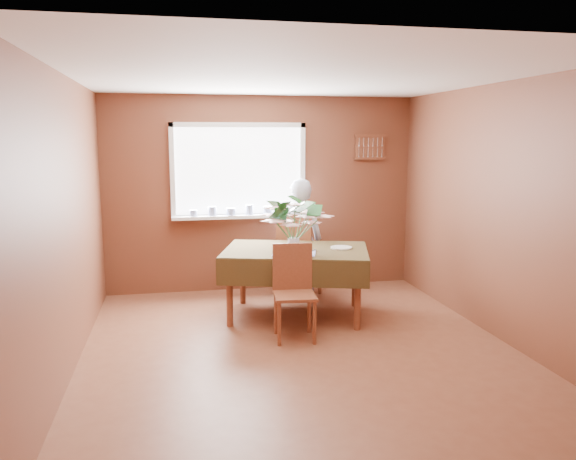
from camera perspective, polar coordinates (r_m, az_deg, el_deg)
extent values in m
plane|color=brown|center=(5.41, 1.18, -11.98)|extent=(4.50, 4.50, 0.00)
plane|color=white|center=(5.07, 1.28, 15.37)|extent=(4.50, 4.50, 0.00)
plane|color=brown|center=(7.29, -2.66, 3.67)|extent=(4.00, 0.00, 4.00)
plane|color=brown|center=(2.98, 10.81, -4.76)|extent=(4.00, 0.00, 4.00)
plane|color=brown|center=(5.05, -21.50, 0.52)|extent=(0.00, 4.50, 4.50)
plane|color=brown|center=(5.86, 20.68, 1.70)|extent=(0.00, 4.50, 4.50)
cube|color=white|center=(7.21, -5.03, 5.98)|extent=(1.60, 0.01, 1.10)
cube|color=white|center=(7.19, -5.08, 10.59)|extent=(1.72, 0.06, 0.06)
cube|color=white|center=(7.25, -4.95, 1.39)|extent=(1.72, 0.06, 0.06)
cube|color=white|center=(7.15, -11.67, 5.80)|extent=(0.06, 0.06, 1.22)
cube|color=white|center=(7.34, 1.47, 6.07)|extent=(0.06, 0.06, 1.22)
cube|color=white|center=(7.18, -4.89, 1.40)|extent=(1.72, 0.20, 0.04)
cylinder|color=white|center=(7.11, -9.58, 1.71)|extent=(0.09, 0.09, 0.08)
cylinder|color=white|center=(7.12, -7.69, 1.91)|extent=(0.11, 0.11, 0.12)
cylinder|color=white|center=(7.14, -5.81, 1.87)|extent=(0.12, 0.12, 0.09)
cylinder|color=white|center=(7.17, -3.95, 2.07)|extent=(0.10, 0.10, 0.13)
cylinder|color=white|center=(7.20, -2.09, 2.02)|extent=(0.11, 0.11, 0.10)
cylinder|color=white|center=(7.25, -0.26, 1.98)|extent=(0.09, 0.09, 0.08)
cube|color=brown|center=(7.59, 8.33, 8.35)|extent=(0.40, 0.03, 0.30)
cube|color=brown|center=(7.57, 8.40, 9.48)|extent=(0.44, 0.04, 0.03)
cube|color=brown|center=(7.58, 8.35, 7.21)|extent=(0.44, 0.04, 0.03)
cylinder|color=brown|center=(5.95, -5.96, -6.44)|extent=(0.07, 0.07, 0.71)
cylinder|color=brown|center=(5.86, 7.08, -6.73)|extent=(0.07, 0.07, 0.71)
cylinder|color=brown|center=(6.75, -4.63, -4.53)|extent=(0.07, 0.07, 0.71)
cylinder|color=brown|center=(6.67, 6.81, -4.74)|extent=(0.07, 0.07, 0.71)
cube|color=brown|center=(6.18, 0.80, -2.23)|extent=(1.72, 1.38, 0.04)
cube|color=#2E2310|center=(6.18, 0.81, -2.00)|extent=(1.79, 1.45, 0.01)
cube|color=#2E2310|center=(5.70, 0.42, -4.47)|extent=(1.50, 0.45, 0.28)
cube|color=#2E2310|center=(6.72, 1.12, -2.33)|extent=(1.50, 0.45, 0.28)
cube|color=#2E2310|center=(6.31, -6.27, -3.16)|extent=(0.31, 1.02, 0.28)
cube|color=#2E2310|center=(6.20, 8.00, -3.41)|extent=(0.31, 1.02, 0.28)
cube|color=#4D74DC|center=(5.93, 0.63, -2.38)|extent=(0.52, 0.44, 0.01)
cylinder|color=brown|center=(7.17, 3.27, -4.58)|extent=(0.04, 0.04, 0.49)
cylinder|color=brown|center=(7.31, 0.38, -4.30)|extent=(0.04, 0.04, 0.49)
cylinder|color=brown|center=(6.82, 2.14, -5.31)|extent=(0.04, 0.04, 0.49)
cylinder|color=brown|center=(6.96, -0.87, -4.99)|extent=(0.04, 0.04, 0.49)
cube|color=brown|center=(7.01, 1.24, -2.73)|extent=(0.63, 0.63, 0.03)
cube|color=brown|center=(6.76, 0.58, -0.70)|extent=(0.39, 0.28, 0.54)
cylinder|color=brown|center=(5.42, -0.89, -9.56)|extent=(0.04, 0.04, 0.43)
cylinder|color=brown|center=(5.46, 2.72, -9.42)|extent=(0.04, 0.04, 0.43)
cylinder|color=brown|center=(5.74, -1.25, -8.47)|extent=(0.04, 0.04, 0.43)
cylinder|color=brown|center=(5.78, 2.15, -8.34)|extent=(0.04, 0.04, 0.43)
cube|color=brown|center=(5.53, 0.69, -6.69)|extent=(0.43, 0.43, 0.03)
cube|color=brown|center=(5.64, 0.45, -3.71)|extent=(0.40, 0.06, 0.47)
imported|color=white|center=(6.88, 1.23, -0.89)|extent=(0.62, 0.49, 1.49)
cylinder|color=white|center=(5.98, 0.56, -1.56)|extent=(0.12, 0.12, 0.16)
cylinder|color=#33662D|center=(5.96, 0.57, -0.39)|extent=(0.07, 0.07, 0.11)
cylinder|color=white|center=(6.25, 5.43, -1.79)|extent=(0.28, 0.28, 0.01)
cube|color=silver|center=(6.01, 2.34, -2.18)|extent=(0.17, 0.20, 0.00)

